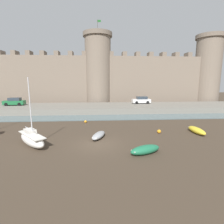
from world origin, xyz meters
TOP-DOWN VIEW (x-y plane):
  - ground_plane at (0.00, 0.00)m, footprint 160.00×160.00m
  - water_channel at (0.00, 12.83)m, footprint 80.00×4.50m
  - quay_road at (0.00, 20.08)m, footprint 70.76×10.00m
  - castle at (-0.00, 29.48)m, footprint 66.05×7.28m
  - rowboat_midflat_right at (4.20, -2.74)m, footprint 3.09×2.03m
  - rowboat_foreground_left at (12.01, 2.90)m, footprint 1.12×3.34m
  - rowboat_foreground_right at (0.17, 1.94)m, footprint 1.98×3.21m
  - sailboat_midflat_left at (-6.32, 0.09)m, footprint 4.10×4.47m
  - mooring_buoy_mid_mud at (-1.85, 9.23)m, footprint 0.39×0.39m
  - mooring_buoy_near_channel at (7.46, 3.18)m, footprint 0.45×0.45m
  - car_quay_centre_west at (9.77, 22.13)m, footprint 4.19×2.06m
  - car_quay_east at (-17.53, 20.98)m, footprint 4.19×2.06m

SIDE VIEW (x-z plane):
  - ground_plane at x=0.00m, z-range 0.00..0.00m
  - water_channel at x=0.00m, z-range 0.00..0.10m
  - mooring_buoy_mid_mud at x=-1.85m, z-range 0.00..0.39m
  - mooring_buoy_near_channel at x=7.46m, z-range 0.00..0.45m
  - rowboat_foreground_right at x=0.17m, z-range 0.02..0.60m
  - rowboat_foreground_left at x=12.01m, z-range 0.02..0.72m
  - rowboat_midflat_right at x=4.20m, z-range 0.02..0.79m
  - quay_road at x=0.00m, z-range 0.00..1.24m
  - sailboat_midflat_left at x=-6.32m, z-range -2.62..3.94m
  - car_quay_centre_west at x=9.77m, z-range 1.21..2.83m
  - car_quay_east at x=-17.53m, z-range 1.21..2.83m
  - castle at x=0.00m, z-range -2.71..18.44m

